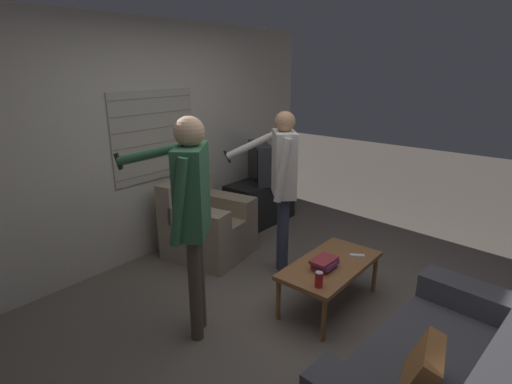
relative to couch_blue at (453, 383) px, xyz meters
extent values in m
plane|color=#665B51|center=(0.38, 1.30, -0.31)|extent=(16.00, 16.00, 0.00)
cube|color=#BCB7A8|center=(0.38, 3.33, 0.97)|extent=(5.20, 0.06, 2.55)
cube|color=#A8A393|center=(0.42, 3.29, 1.03)|extent=(1.06, 0.02, 0.97)
cube|color=gray|center=(0.42, 3.28, 0.63)|extent=(1.04, 0.00, 0.01)
cube|color=gray|center=(0.42, 3.28, 0.79)|extent=(1.04, 0.00, 0.01)
cube|color=gray|center=(0.42, 3.28, 0.95)|extent=(1.04, 0.00, 0.01)
cube|color=gray|center=(0.42, 3.28, 1.11)|extent=(1.04, 0.00, 0.01)
cube|color=gray|center=(0.42, 3.28, 1.28)|extent=(1.04, 0.00, 0.01)
cube|color=gray|center=(0.42, 3.28, 1.44)|extent=(1.04, 0.00, 0.01)
cube|color=#424247|center=(0.72, 0.00, 0.18)|extent=(0.31, 0.90, 0.18)
cube|color=#935B2D|center=(-0.28, 0.13, 0.19)|extent=(0.40, 0.29, 0.37)
cube|color=gray|center=(0.66, 2.75, -0.08)|extent=(0.90, 0.94, 0.44)
cube|color=gray|center=(0.61, 3.06, 0.35)|extent=(0.80, 0.33, 0.41)
cube|color=gray|center=(0.93, 2.80, 0.24)|extent=(0.37, 0.85, 0.20)
cube|color=gray|center=(0.40, 2.71, 0.24)|extent=(0.37, 0.85, 0.20)
cube|color=brown|center=(0.65, 1.19, 0.09)|extent=(1.01, 0.52, 0.04)
cylinder|color=brown|center=(0.18, 1.41, -0.12)|extent=(0.04, 0.04, 0.38)
cylinder|color=brown|center=(1.11, 1.41, -0.12)|extent=(0.04, 0.04, 0.38)
cylinder|color=brown|center=(0.18, 0.97, -0.12)|extent=(0.04, 0.04, 0.38)
cylinder|color=brown|center=(1.11, 0.97, -0.12)|extent=(0.04, 0.04, 0.38)
cube|color=black|center=(1.79, 2.93, -0.01)|extent=(0.99, 0.47, 0.59)
cube|color=#2D2D33|center=(1.79, 2.93, 0.54)|extent=(0.54, 0.62, 0.51)
cube|color=black|center=(1.71, 2.99, 0.54)|extent=(0.33, 0.43, 0.42)
cylinder|color=#4C4233|center=(-0.43, 1.76, 0.13)|extent=(0.10, 0.10, 0.88)
cylinder|color=#4C4233|center=(-0.30, 1.85, 0.13)|extent=(0.10, 0.10, 0.88)
cube|color=#336642|center=(-0.36, 1.81, 0.90)|extent=(0.47, 0.43, 0.66)
sphere|color=tan|center=(-0.36, 1.81, 1.33)|extent=(0.22, 0.22, 0.22)
cylinder|color=#336642|center=(-0.58, 1.70, 0.89)|extent=(0.16, 0.17, 0.63)
cylinder|color=#336642|center=(-0.37, 2.19, 1.13)|extent=(0.44, 0.53, 0.21)
cube|color=black|center=(-0.55, 2.43, 1.06)|extent=(0.06, 0.07, 0.13)
cylinder|color=#33384C|center=(0.82, 1.83, 0.12)|extent=(0.10, 0.10, 0.85)
cylinder|color=#33384C|center=(0.92, 1.93, 0.12)|extent=(0.10, 0.10, 0.85)
cube|color=beige|center=(0.87, 1.88, 0.86)|extent=(0.41, 0.41, 0.63)
sphere|color=#A87A56|center=(0.87, 1.88, 1.26)|extent=(0.20, 0.20, 0.20)
cylinder|color=beige|center=(0.69, 1.77, 0.84)|extent=(0.16, 0.16, 0.61)
cylinder|color=beige|center=(0.83, 2.22, 1.02)|extent=(0.45, 0.46, 0.31)
cube|color=black|center=(0.64, 2.42, 0.89)|extent=(0.08, 0.08, 0.13)
cube|color=maroon|center=(0.51, 1.19, 0.12)|extent=(0.20, 0.14, 0.03)
cube|color=#75387F|center=(0.54, 1.19, 0.16)|extent=(0.21, 0.17, 0.04)
cube|color=maroon|center=(0.52, 1.19, 0.19)|extent=(0.24, 0.16, 0.02)
cylinder|color=red|center=(0.25, 1.07, 0.17)|extent=(0.07, 0.07, 0.12)
cylinder|color=silver|center=(0.25, 1.07, 0.23)|extent=(0.06, 0.06, 0.00)
cube|color=white|center=(0.91, 1.07, 0.12)|extent=(0.10, 0.13, 0.02)
camera|label=1|loc=(-2.18, -0.32, 1.78)|focal=28.00mm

